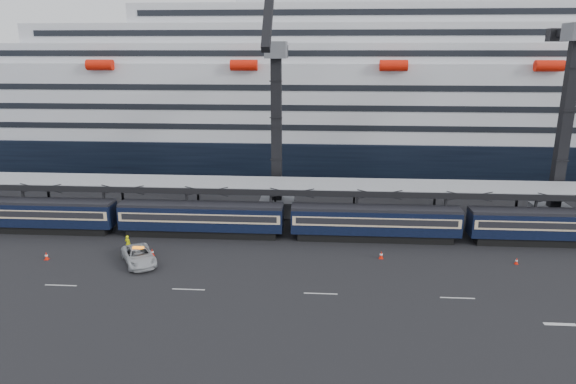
# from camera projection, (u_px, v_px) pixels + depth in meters

# --- Properties ---
(ground) EXTENTS (260.00, 260.00, 0.00)m
(ground) POSITION_uv_depth(u_px,v_px,m) (468.00, 279.00, 48.69)
(ground) COLOR black
(ground) RESTS_ON ground
(train) EXTENTS (133.05, 3.00, 4.05)m
(train) POSITION_uv_depth(u_px,v_px,m) (405.00, 222.00, 58.03)
(train) COLOR black
(train) RESTS_ON ground
(canopy) EXTENTS (130.00, 6.25, 5.53)m
(canopy) POSITION_uv_depth(u_px,v_px,m) (441.00, 188.00, 60.74)
(canopy) COLOR gray
(canopy) RESTS_ON ground
(cruise_ship) EXTENTS (214.09, 28.84, 34.00)m
(cruise_ship) POSITION_uv_depth(u_px,v_px,m) (398.00, 101.00, 89.66)
(cruise_ship) COLOR black
(cruise_ship) RESTS_ON ground
(crane_dark_near) EXTENTS (4.50, 17.75, 35.08)m
(crane_dark_near) POSITION_uv_depth(u_px,v_px,m) (276.00, 124.00, 64.71)
(crane_dark_near) COLOR #52545A
(crane_dark_near) RESTS_ON ground
(crane_dark_mid) EXTENTS (4.50, 18.24, 39.64)m
(crane_dark_mid) POSITION_uv_depth(u_px,v_px,m) (568.00, 116.00, 61.01)
(crane_dark_mid) COLOR #52545A
(crane_dark_mid) RESTS_ON ground
(pickup_truck) EXTENTS (5.33, 6.47, 1.64)m
(pickup_truck) POSITION_uv_depth(u_px,v_px,m) (139.00, 256.00, 52.07)
(pickup_truck) COLOR #ADB0B4
(pickup_truck) RESTS_ON ground
(worker) EXTENTS (0.75, 0.59, 1.81)m
(worker) POSITION_uv_depth(u_px,v_px,m) (128.00, 243.00, 55.19)
(worker) COLOR #D4D90B
(worker) RESTS_ON ground
(traffic_cone_a) EXTENTS (0.43, 0.43, 0.85)m
(traffic_cone_a) POSITION_uv_depth(u_px,v_px,m) (46.00, 256.00, 53.13)
(traffic_cone_a) COLOR red
(traffic_cone_a) RESTS_ON ground
(traffic_cone_b) EXTENTS (0.42, 0.42, 0.84)m
(traffic_cone_b) POSITION_uv_depth(u_px,v_px,m) (152.00, 252.00, 54.08)
(traffic_cone_b) COLOR red
(traffic_cone_b) RESTS_ON ground
(traffic_cone_c) EXTENTS (0.43, 0.43, 0.86)m
(traffic_cone_c) POSITION_uv_depth(u_px,v_px,m) (381.00, 255.00, 53.40)
(traffic_cone_c) COLOR red
(traffic_cone_c) RESTS_ON ground
(traffic_cone_d) EXTENTS (0.35, 0.35, 0.69)m
(traffic_cone_d) POSITION_uv_depth(u_px,v_px,m) (517.00, 261.00, 52.04)
(traffic_cone_d) COLOR red
(traffic_cone_d) RESTS_ON ground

